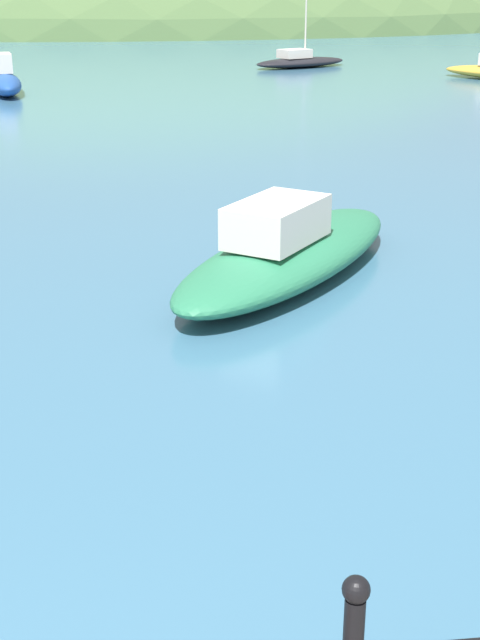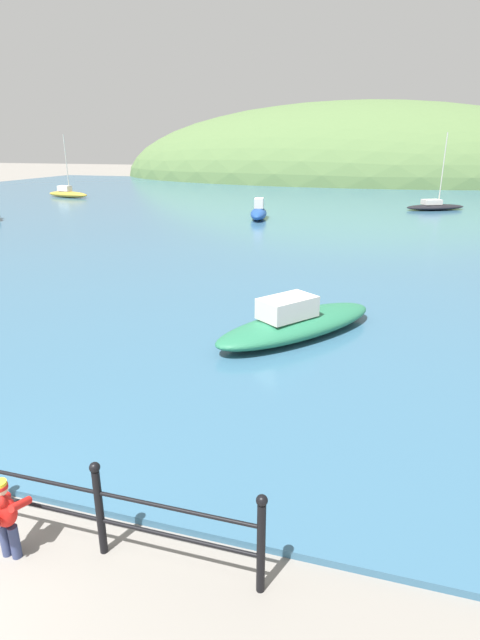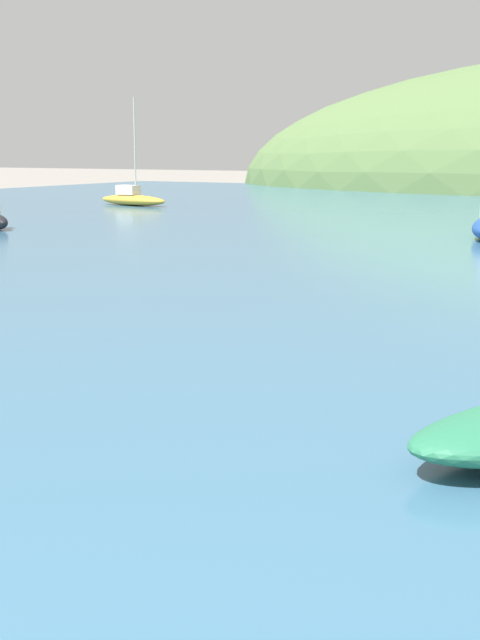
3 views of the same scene
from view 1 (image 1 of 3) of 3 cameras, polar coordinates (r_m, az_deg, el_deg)
The scene contains 5 objects.
water at distance 33.63m, azimuth -8.87°, elevation 15.03°, with size 80.00×60.00×0.10m, color #386684.
far_hillside at distance 69.63m, azimuth -7.92°, elevation 18.08°, with size 64.13×35.27×19.16m.
boat_red_dinghy at distance 29.04m, azimuth -14.83°, elevation 14.54°, with size 1.60×3.53×1.21m.
boat_blue_hull at distance 10.67m, azimuth 3.10°, elevation 4.40°, with size 3.93×4.61×1.00m.
boat_far_right at distance 36.99m, azimuth 3.86°, elevation 16.22°, with size 4.43×3.33×5.01m.
Camera 1 is at (1.21, -1.43, 3.49)m, focal length 50.00 mm.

